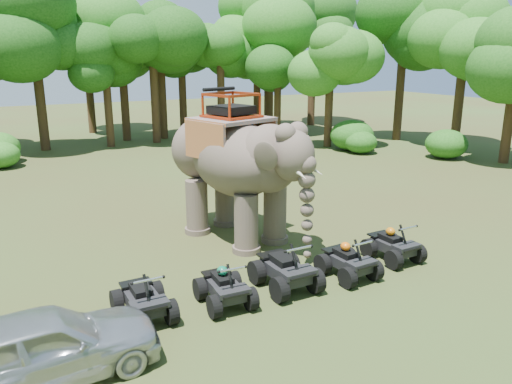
% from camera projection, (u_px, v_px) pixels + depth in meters
% --- Properties ---
extents(ground, '(110.00, 110.00, 0.00)m').
position_uv_depth(ground, '(275.00, 266.00, 14.21)').
color(ground, '#47381E').
rests_on(ground, ground).
extents(elephant, '(4.07, 6.20, 4.80)m').
position_uv_depth(elephant, '(234.00, 166.00, 15.88)').
color(elephant, brown).
rests_on(elephant, ground).
extents(parked_car, '(4.30, 2.02, 1.42)m').
position_uv_depth(parked_car, '(43.00, 347.00, 9.01)').
color(parked_car, silver).
rests_on(parked_car, ground).
extents(atv_0, '(1.20, 1.64, 1.20)m').
position_uv_depth(atv_0, '(143.00, 294.00, 11.24)').
color(atv_0, black).
rests_on(atv_0, ground).
extents(atv_1, '(1.19, 1.59, 1.15)m').
position_uv_depth(atv_1, '(225.00, 282.00, 11.89)').
color(atv_1, black).
rests_on(atv_1, ground).
extents(atv_2, '(1.33, 1.81, 1.32)m').
position_uv_depth(atv_2, '(286.00, 264.00, 12.72)').
color(atv_2, black).
rests_on(atv_2, ground).
extents(atv_3, '(1.25, 1.65, 1.17)m').
position_uv_depth(atv_3, '(349.00, 257.00, 13.38)').
color(atv_3, black).
rests_on(atv_3, ground).
extents(atv_4, '(1.22, 1.63, 1.17)m').
position_uv_depth(atv_4, '(393.00, 241.00, 14.52)').
color(atv_4, black).
rests_on(atv_4, ground).
extents(tree_0, '(4.78, 4.78, 6.83)m').
position_uv_depth(tree_0, '(107.00, 94.00, 32.02)').
color(tree_0, '#195114').
rests_on(tree_0, ground).
extents(tree_1, '(5.93, 5.93, 8.47)m').
position_uv_depth(tree_1, '(161.00, 79.00, 35.09)').
color(tree_1, '#195114').
rests_on(tree_1, ground).
extents(tree_2, '(5.48, 5.48, 7.83)m').
position_uv_depth(tree_2, '(221.00, 83.00, 35.16)').
color(tree_2, '#195114').
rests_on(tree_2, ground).
extents(tree_3, '(4.62, 4.62, 6.60)m').
position_uv_depth(tree_3, '(278.00, 92.00, 35.41)').
color(tree_3, '#195114').
rests_on(tree_3, ground).
extents(tree_4, '(5.03, 5.03, 7.19)m').
position_uv_depth(tree_4, '(329.00, 91.00, 32.04)').
color(tree_4, '#195114').
rests_on(tree_4, ground).
extents(tree_5, '(6.47, 6.47, 9.24)m').
position_uv_depth(tree_5, '(401.00, 73.00, 34.41)').
color(tree_5, '#195114').
rests_on(tree_5, ground).
extents(tree_6, '(6.41, 6.41, 9.16)m').
position_uv_depth(tree_6, '(462.00, 76.00, 31.07)').
color(tree_6, '#195114').
rests_on(tree_6, ground).
extents(tree_7, '(5.45, 5.45, 7.79)m').
position_uv_depth(tree_7, '(512.00, 92.00, 26.92)').
color(tree_7, '#195114').
rests_on(tree_7, ground).
extents(tree_32, '(6.73, 6.73, 9.61)m').
position_uv_depth(tree_32, '(37.00, 72.00, 30.44)').
color(tree_32, '#195114').
rests_on(tree_32, ground).
extents(tree_33, '(7.51, 7.51, 10.73)m').
position_uv_depth(tree_33, '(269.00, 62.00, 37.51)').
color(tree_33, '#195114').
rests_on(tree_33, ground).
extents(tree_34, '(6.05, 6.05, 8.64)m').
position_uv_depth(tree_34, '(123.00, 78.00, 34.22)').
color(tree_34, '#195114').
rests_on(tree_34, ground).
extents(tree_36, '(4.95, 4.95, 7.07)m').
position_uv_depth(tree_36, '(267.00, 84.00, 41.20)').
color(tree_36, '#195114').
rests_on(tree_36, ground).
extents(tree_37, '(6.44, 6.44, 9.20)m').
position_uv_depth(tree_37, '(88.00, 72.00, 37.64)').
color(tree_37, '#195114').
rests_on(tree_37, ground).
extents(tree_38, '(5.63, 5.63, 8.05)m').
position_uv_depth(tree_38, '(154.00, 83.00, 33.43)').
color(tree_38, '#195114').
rests_on(tree_38, ground).
extents(tree_40, '(5.68, 5.68, 8.12)m').
position_uv_depth(tree_40, '(182.00, 80.00, 36.45)').
color(tree_40, '#195114').
rests_on(tree_40, ground).
extents(tree_41, '(7.49, 7.49, 10.70)m').
position_uv_depth(tree_41, '(312.00, 61.00, 41.83)').
color(tree_41, '#195114').
rests_on(tree_41, ground).
extents(tree_42, '(5.57, 5.57, 7.95)m').
position_uv_depth(tree_42, '(257.00, 80.00, 37.79)').
color(tree_42, '#195114').
rests_on(tree_42, ground).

